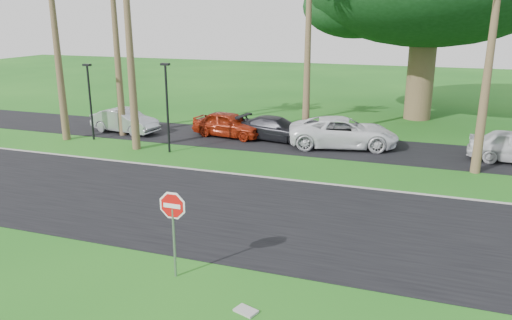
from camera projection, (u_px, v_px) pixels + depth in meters
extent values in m
plane|color=#145014|center=(205.00, 231.00, 16.73)|extent=(120.00, 120.00, 0.00)
cube|color=black|center=(228.00, 210.00, 18.54)|extent=(120.00, 8.00, 0.02)
cube|color=black|center=(299.00, 143.00, 28.06)|extent=(120.00, 5.00, 0.02)
cube|color=gray|center=(262.00, 177.00, 22.21)|extent=(120.00, 0.12, 0.06)
cylinder|color=gray|center=(174.00, 243.00, 13.58)|extent=(0.07, 0.07, 2.00)
cylinder|color=white|center=(172.00, 206.00, 13.27)|extent=(1.05, 0.02, 1.05)
cylinder|color=red|center=(172.00, 206.00, 13.27)|extent=(0.90, 0.02, 0.90)
cube|color=white|center=(172.00, 206.00, 13.27)|extent=(0.50, 0.02, 0.12)
cone|color=brown|center=(57.00, 47.00, 27.53)|extent=(0.44, 0.44, 10.50)
cone|color=brown|center=(118.00, 59.00, 28.76)|extent=(0.44, 0.44, 9.00)
cone|color=brown|center=(129.00, 40.00, 25.35)|extent=(0.44, 0.44, 11.50)
cone|color=brown|center=(308.00, 56.00, 28.08)|extent=(0.44, 0.44, 9.50)
cone|color=brown|center=(487.00, 80.00, 21.75)|extent=(0.44, 0.44, 8.50)
cylinder|color=brown|center=(420.00, 75.00, 33.92)|extent=(1.80, 1.80, 6.00)
cylinder|color=black|center=(91.00, 104.00, 28.39)|extent=(0.12, 0.12, 4.20)
cube|color=black|center=(87.00, 65.00, 27.78)|extent=(0.45, 0.25, 0.12)
cylinder|color=black|center=(167.00, 110.00, 25.70)|extent=(0.12, 0.12, 4.50)
cube|color=black|center=(165.00, 64.00, 25.05)|extent=(0.45, 0.25, 0.12)
imported|color=#A1A3A8|center=(125.00, 121.00, 30.46)|extent=(4.55, 2.16, 1.44)
imported|color=maroon|center=(229.00, 125.00, 29.40)|extent=(4.56, 2.32, 1.49)
imported|color=black|center=(276.00, 129.00, 28.60)|extent=(4.80, 2.49, 1.33)
imported|color=white|center=(343.00, 133.00, 27.07)|extent=(6.31, 3.93, 1.63)
cube|color=#97968F|center=(246.00, 311.00, 12.18)|extent=(0.63, 0.51, 0.06)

